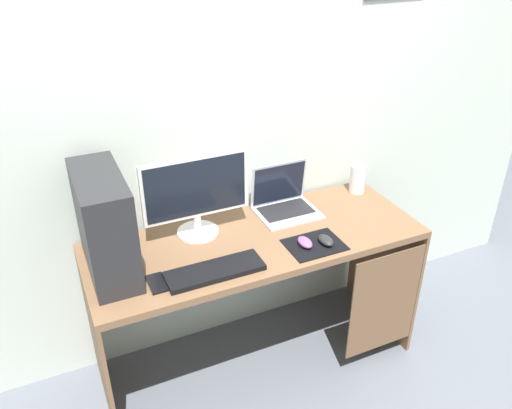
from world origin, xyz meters
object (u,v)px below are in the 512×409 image
(monitor, at_px, (196,195))
(cell_phone, at_px, (157,283))
(keyboard, at_px, (215,271))
(mouse_left, at_px, (305,242))
(pc_tower, at_px, (105,225))
(laptop, at_px, (284,202))
(mouse_right, at_px, (326,240))
(speaker, at_px, (358,179))

(monitor, relative_size, cell_phone, 3.86)
(keyboard, distance_m, mouse_left, 0.45)
(pc_tower, height_order, monitor, pc_tower)
(laptop, height_order, keyboard, laptop)
(pc_tower, bearing_deg, keyboard, -28.70)
(pc_tower, height_order, laptop, pc_tower)
(laptop, relative_size, mouse_right, 3.14)
(laptop, relative_size, speaker, 1.94)
(laptop, distance_m, speaker, 0.46)
(speaker, distance_m, cell_phone, 1.25)
(mouse_left, relative_size, mouse_right, 1.00)
(keyboard, bearing_deg, mouse_right, -0.53)
(laptop, height_order, cell_phone, laptop)
(laptop, bearing_deg, speaker, 2.71)
(laptop, xyz_separation_m, keyboard, (-0.51, -0.35, -0.04))
(pc_tower, bearing_deg, laptop, 8.63)
(laptop, xyz_separation_m, mouse_left, (-0.06, -0.33, -0.03))
(speaker, height_order, keyboard, speaker)
(pc_tower, xyz_separation_m, mouse_right, (0.93, -0.22, -0.20))
(pc_tower, height_order, mouse_right, pc_tower)
(mouse_left, bearing_deg, keyboard, -177.43)
(mouse_left, bearing_deg, monitor, 143.38)
(mouse_left, bearing_deg, cell_phone, 179.31)
(mouse_left, xyz_separation_m, mouse_right, (0.09, -0.03, 0.00))
(monitor, height_order, laptop, monitor)
(cell_phone, bearing_deg, speaker, 15.88)
(pc_tower, xyz_separation_m, monitor, (0.43, 0.11, -0.01))
(laptop, distance_m, mouse_left, 0.34)
(mouse_left, distance_m, cell_phone, 0.69)
(monitor, relative_size, mouse_right, 5.23)
(pc_tower, relative_size, speaker, 2.92)
(pc_tower, bearing_deg, monitor, 14.35)
(pc_tower, relative_size, keyboard, 1.08)
(monitor, xyz_separation_m, mouse_right, (0.50, -0.33, -0.19))
(speaker, relative_size, keyboard, 0.37)
(pc_tower, xyz_separation_m, mouse_left, (0.83, -0.19, -0.20))
(keyboard, xyz_separation_m, cell_phone, (-0.24, 0.03, -0.01))
(pc_tower, relative_size, mouse_right, 4.72)
(monitor, bearing_deg, speaker, 2.99)
(monitor, distance_m, cell_phone, 0.46)
(monitor, height_order, mouse_left, monitor)
(mouse_right, xyz_separation_m, cell_phone, (-0.78, 0.03, -0.02))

